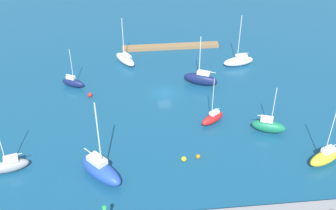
# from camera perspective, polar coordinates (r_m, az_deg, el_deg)

# --- Properties ---
(water) EXTENTS (160.00, 160.00, 0.00)m
(water) POSITION_cam_1_polar(r_m,az_deg,el_deg) (78.31, -0.47, 1.64)
(water) COLOR navy
(water) RESTS_ON ground
(pier_dock) EXTENTS (21.86, 2.04, 0.73)m
(pier_dock) POSITION_cam_1_polar(r_m,az_deg,el_deg) (94.56, 0.36, 8.06)
(pier_dock) COLOR olive
(pier_dock) RESTS_ON ground
(sailboat_navy_mid_basin) EXTENTS (6.92, 4.59, 10.15)m
(sailboat_navy_mid_basin) POSITION_cam_1_polar(r_m,az_deg,el_deg) (80.62, 4.53, 3.65)
(sailboat_navy_mid_basin) COLOR #141E4C
(sailboat_navy_mid_basin) RESTS_ON water
(sailboat_white_along_channel) EXTENTS (6.83, 3.18, 11.16)m
(sailboat_white_along_channel) POSITION_cam_1_polar(r_m,az_deg,el_deg) (88.32, 9.71, 6.02)
(sailboat_white_along_channel) COLOR white
(sailboat_white_along_channel) RESTS_ON water
(sailboat_blue_lone_north) EXTENTS (7.34, 7.76, 13.17)m
(sailboat_blue_lone_north) POSITION_cam_1_polar(r_m,az_deg,el_deg) (60.59, -9.27, -8.80)
(sailboat_blue_lone_north) COLOR #2347B2
(sailboat_blue_lone_north) RESTS_ON water
(sailboat_green_outer_mooring) EXTENTS (5.87, 3.84, 8.58)m
(sailboat_green_outer_mooring) POSITION_cam_1_polar(r_m,az_deg,el_deg) (70.08, 13.68, -2.81)
(sailboat_green_outer_mooring) COLOR #19724C
(sailboat_green_outer_mooring) RESTS_ON water
(sailboat_red_far_south) EXTENTS (4.81, 3.93, 8.82)m
(sailboat_red_far_south) POSITION_cam_1_polar(r_m,az_deg,el_deg) (70.60, 6.16, -1.81)
(sailboat_red_far_south) COLOR red
(sailboat_red_far_south) RESTS_ON water
(sailboat_yellow_lone_south) EXTENTS (6.02, 4.13, 10.08)m
(sailboat_yellow_lone_south) POSITION_cam_1_polar(r_m,az_deg,el_deg) (66.50, 20.82, -6.73)
(sailboat_yellow_lone_south) COLOR yellow
(sailboat_yellow_lone_south) RESTS_ON water
(sailboat_gray_far_north) EXTENTS (5.86, 3.10, 10.15)m
(sailboat_gray_far_north) POSITION_cam_1_polar(r_m,az_deg,el_deg) (65.24, -21.04, -7.77)
(sailboat_gray_far_north) COLOR gray
(sailboat_gray_far_north) RESTS_ON water
(sailboat_navy_center_basin) EXTENTS (4.82, 3.32, 8.16)m
(sailboat_navy_center_basin) POSITION_cam_1_polar(r_m,az_deg,el_deg) (81.89, -12.98, 3.06)
(sailboat_navy_center_basin) COLOR #141E4C
(sailboat_navy_center_basin) RESTS_ON water
(sailboat_white_off_beacon) EXTENTS (4.97, 6.38, 10.06)m
(sailboat_white_off_beacon) POSITION_cam_1_polar(r_m,az_deg,el_deg) (88.37, -5.92, 6.32)
(sailboat_white_off_beacon) COLOR white
(sailboat_white_off_beacon) RESTS_ON water
(mooring_buoy_orange) EXTENTS (0.67, 0.67, 0.67)m
(mooring_buoy_orange) POSITION_cam_1_polar(r_m,az_deg,el_deg) (63.68, 4.16, -7.09)
(mooring_buoy_orange) COLOR orange
(mooring_buoy_orange) RESTS_ON water
(mooring_buoy_yellow) EXTENTS (0.80, 0.80, 0.80)m
(mooring_buoy_yellow) POSITION_cam_1_polar(r_m,az_deg,el_deg) (63.05, 2.20, -7.45)
(mooring_buoy_yellow) COLOR yellow
(mooring_buoy_yellow) RESTS_ON water
(mooring_buoy_red) EXTENTS (0.84, 0.84, 0.84)m
(mooring_buoy_red) POSITION_cam_1_polar(r_m,az_deg,el_deg) (78.44, -10.73, 1.39)
(mooring_buoy_red) COLOR red
(mooring_buoy_red) RESTS_ON water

